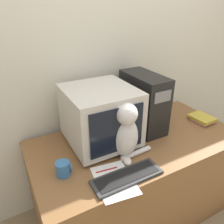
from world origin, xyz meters
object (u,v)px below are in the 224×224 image
(computer_tower, at_px, (143,102))
(mug, at_px, (63,169))
(book_stack, at_px, (202,119))
(pen, at_px, (107,170))
(crt_monitor, at_px, (100,116))
(cat, at_px, (126,133))
(keyboard, at_px, (127,177))

(computer_tower, bearing_deg, mug, -161.85)
(book_stack, height_order, pen, book_stack)
(mug, bearing_deg, book_stack, 2.99)
(book_stack, relative_size, mug, 2.21)
(crt_monitor, relative_size, computer_tower, 1.09)
(crt_monitor, height_order, book_stack, crt_monitor)
(cat, bearing_deg, pen, -139.23)
(computer_tower, height_order, book_stack, computer_tower)
(crt_monitor, relative_size, book_stack, 2.41)
(crt_monitor, distance_m, book_stack, 0.92)
(keyboard, height_order, book_stack, book_stack)
(cat, xyz_separation_m, pen, (-0.17, -0.07, -0.18))
(keyboard, bearing_deg, crt_monitor, 85.54)
(keyboard, xyz_separation_m, pen, (-0.08, 0.11, -0.01))
(crt_monitor, bearing_deg, keyboard, -94.46)
(mug, bearing_deg, computer_tower, 18.15)
(computer_tower, relative_size, pen, 3.24)
(keyboard, distance_m, mug, 0.38)
(keyboard, relative_size, book_stack, 2.14)
(book_stack, bearing_deg, cat, -173.92)
(computer_tower, xyz_separation_m, book_stack, (0.50, -0.18, -0.20))
(crt_monitor, xyz_separation_m, mug, (-0.35, -0.21, -0.17))
(book_stack, xyz_separation_m, pen, (-1.00, -0.16, -0.02))
(crt_monitor, distance_m, cat, 0.24)
(computer_tower, relative_size, book_stack, 2.22)
(book_stack, height_order, mug, mug)
(keyboard, bearing_deg, mug, 146.94)
(book_stack, distance_m, mug, 1.24)
(crt_monitor, bearing_deg, book_stack, -9.06)
(keyboard, distance_m, cat, 0.27)
(pen, height_order, mug, mug)
(crt_monitor, xyz_separation_m, cat, (0.06, -0.23, -0.03))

